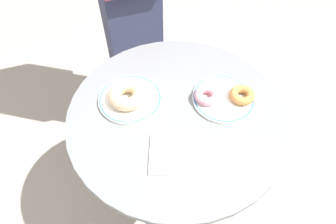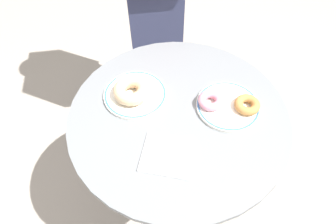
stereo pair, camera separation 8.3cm
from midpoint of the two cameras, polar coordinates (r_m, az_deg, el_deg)
The scene contains 8 objects.
ground_plane at distance 1.58m, azimuth 2.80°, elevation -17.92°, with size 7.00×7.00×0.02m, color #9E9389.
cafe_table at distance 1.06m, azimuth 3.98°, elevation -7.72°, with size 0.66×0.66×0.78m.
plate_left at distance 0.92m, azimuth -3.78°, elevation 3.30°, with size 0.19×0.19×0.01m.
plate_right at distance 0.91m, azimuth 14.07°, elevation 1.02°, with size 0.19×0.19×0.01m.
donut_glazed at distance 0.89m, azimuth -4.42°, elevation 4.00°, with size 0.11×0.11×0.04m, color #E0B789.
donut_old_fashioned at distance 0.91m, azimuth 17.61°, elevation 1.18°, with size 0.08×0.08×0.03m, color #BC7F42.
donut_pink_frosted at distance 0.89m, azimuth 10.92°, elevation 2.02°, with size 0.08×0.08×0.03m, color pink.
paper_napkin at distance 0.80m, azimuth 2.82°, elevation -8.48°, with size 0.13×0.12×0.01m, color white.
Camera 2 is at (0.05, -0.53, 1.48)m, focal length 31.56 mm.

